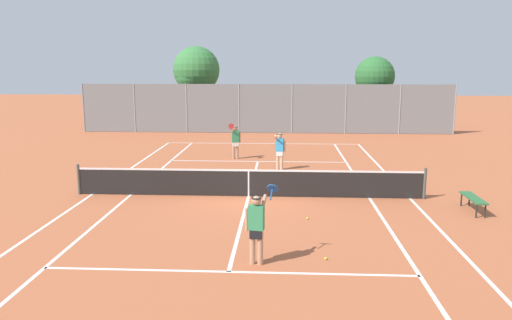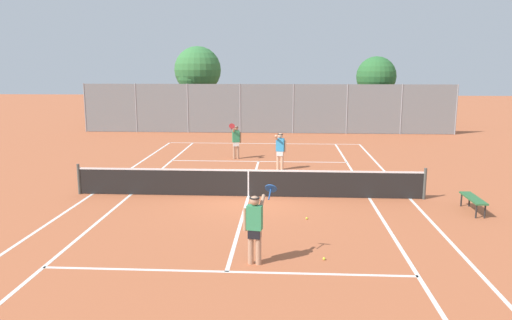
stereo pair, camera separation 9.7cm
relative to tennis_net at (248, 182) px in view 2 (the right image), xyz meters
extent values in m
plane|color=#B25B38|center=(0.00, 0.00, -0.51)|extent=(120.00, 120.00, 0.00)
cube|color=silver|center=(0.00, 11.90, -0.51)|extent=(11.00, 0.10, 0.01)
cube|color=silver|center=(-5.50, 0.00, -0.51)|extent=(0.10, 23.80, 0.01)
cube|color=silver|center=(5.50, 0.00, -0.51)|extent=(0.10, 23.80, 0.01)
cube|color=silver|center=(-4.13, 0.00, -0.51)|extent=(0.10, 23.80, 0.01)
cube|color=silver|center=(4.13, 0.00, -0.51)|extent=(0.10, 23.80, 0.01)
cube|color=silver|center=(0.00, -6.40, -0.51)|extent=(8.26, 0.10, 0.01)
cube|color=silver|center=(0.00, 6.40, -0.51)|extent=(8.26, 0.10, 0.01)
cube|color=silver|center=(0.00, 0.00, -0.51)|extent=(0.10, 12.80, 0.01)
cylinder|color=#474C47|center=(-5.95, 0.00, 0.03)|extent=(0.10, 0.10, 1.07)
cylinder|color=#474C47|center=(5.95, 0.00, 0.03)|extent=(0.10, 0.10, 1.07)
cube|color=black|center=(0.00, 0.00, -0.04)|extent=(11.90, 0.02, 0.89)
cube|color=white|center=(0.00, 0.00, 0.41)|extent=(11.90, 0.03, 0.06)
cube|color=white|center=(0.00, 0.00, -0.06)|extent=(0.05, 0.03, 0.89)
cylinder|color=tan|center=(0.49, -5.91, -0.10)|extent=(0.13, 0.13, 0.82)
cylinder|color=tan|center=(0.67, -5.94, -0.10)|extent=(0.13, 0.13, 0.82)
cube|color=black|center=(0.58, -5.92, 0.23)|extent=(0.31, 0.23, 0.24)
cube|color=#338C59|center=(0.58, -5.92, 0.59)|extent=(0.37, 0.26, 0.56)
sphere|color=tan|center=(0.58, -5.92, 0.98)|extent=(0.22, 0.22, 0.22)
cylinder|color=black|center=(0.58, -5.92, 1.05)|extent=(0.23, 0.23, 0.02)
cylinder|color=tan|center=(0.37, -5.88, 0.53)|extent=(0.08, 0.08, 0.52)
cylinder|color=tan|center=(0.74, -5.81, 0.88)|extent=(0.16, 0.46, 0.35)
cylinder|color=#1E4C99|center=(0.91, -5.58, 1.04)|extent=(0.08, 0.25, 0.22)
cylinder|color=#1E4C99|center=(0.93, -5.46, 1.15)|extent=(0.31, 0.24, 0.23)
cylinder|color=tan|center=(-1.03, 7.05, -0.10)|extent=(0.13, 0.13, 0.82)
cylinder|color=tan|center=(-1.21, 7.01, -0.10)|extent=(0.13, 0.13, 0.82)
cube|color=white|center=(-1.12, 7.03, 0.23)|extent=(0.32, 0.24, 0.24)
cube|color=#338C59|center=(-1.12, 7.03, 0.59)|extent=(0.38, 0.28, 0.56)
sphere|color=tan|center=(-1.12, 7.03, 0.98)|extent=(0.22, 0.22, 0.22)
cylinder|color=black|center=(-1.12, 7.03, 1.05)|extent=(0.23, 0.23, 0.02)
cylinder|color=tan|center=(-0.91, 7.08, 0.53)|extent=(0.08, 0.08, 0.52)
cylinder|color=tan|center=(-1.21, 6.86, 0.88)|extent=(0.19, 0.46, 0.35)
cylinder|color=maroon|center=(-1.28, 6.58, 1.04)|extent=(0.09, 0.25, 0.22)
cylinder|color=maroon|center=(-1.25, 6.46, 1.15)|extent=(0.32, 0.26, 0.23)
cylinder|color=#D8A884|center=(1.12, 4.53, -0.10)|extent=(0.13, 0.13, 0.82)
cylinder|color=#D8A884|center=(0.95, 4.56, -0.10)|extent=(0.13, 0.13, 0.82)
cube|color=white|center=(1.03, 4.54, 0.23)|extent=(0.31, 0.23, 0.24)
cube|color=#3399D8|center=(1.03, 4.54, 0.59)|extent=(0.37, 0.26, 0.56)
sphere|color=#D8A884|center=(1.03, 4.54, 0.98)|extent=(0.22, 0.22, 0.22)
cylinder|color=black|center=(1.03, 4.54, 1.05)|extent=(0.23, 0.23, 0.02)
cylinder|color=#D8A884|center=(1.25, 4.50, 0.53)|extent=(0.08, 0.08, 0.52)
cylinder|color=#D8A884|center=(0.88, 4.43, 0.88)|extent=(0.16, 0.46, 0.35)
sphere|color=#D1DB33|center=(1.91, -2.50, -0.48)|extent=(0.07, 0.07, 0.07)
sphere|color=#D1DB33|center=(2.18, -5.60, -0.48)|extent=(0.07, 0.07, 0.07)
cube|color=#2D6638|center=(7.03, -1.44, -0.07)|extent=(0.36, 1.50, 0.05)
cylinder|color=#262626|center=(6.91, -2.08, -0.30)|extent=(0.05, 0.05, 0.41)
cylinder|color=#262626|center=(6.91, -0.80, -0.30)|extent=(0.05, 0.05, 0.41)
cylinder|color=#262626|center=(7.16, -2.08, -0.30)|extent=(0.05, 0.05, 0.41)
cylinder|color=#262626|center=(7.16, -0.80, -0.30)|extent=(0.05, 0.05, 0.41)
cylinder|color=gray|center=(-12.32, 16.45, 1.12)|extent=(0.08, 0.08, 3.26)
cylinder|color=gray|center=(-8.80, 16.45, 1.12)|extent=(0.08, 0.08, 3.26)
cylinder|color=gray|center=(-5.28, 16.45, 1.12)|extent=(0.08, 0.08, 3.26)
cylinder|color=gray|center=(-1.76, 16.45, 1.12)|extent=(0.08, 0.08, 3.26)
cylinder|color=gray|center=(1.76, 16.45, 1.12)|extent=(0.08, 0.08, 3.26)
cylinder|color=gray|center=(5.28, 16.45, 1.12)|extent=(0.08, 0.08, 3.26)
cylinder|color=gray|center=(8.80, 16.45, 1.12)|extent=(0.08, 0.08, 3.26)
cylinder|color=gray|center=(12.32, 16.45, 1.12)|extent=(0.08, 0.08, 3.26)
cube|color=slate|center=(0.00, 16.45, 1.12)|extent=(24.65, 0.02, 3.22)
cylinder|color=brown|center=(-5.07, 19.39, 0.98)|extent=(0.27, 0.27, 2.97)
sphere|color=#387A3D|center=(-5.07, 19.39, 3.63)|extent=(3.34, 3.34, 3.34)
sphere|color=#387A3D|center=(-5.31, 19.05, 3.21)|extent=(2.37, 2.37, 2.37)
cylinder|color=brown|center=(7.52, 18.94, 0.86)|extent=(0.27, 0.27, 2.74)
sphere|color=#2D6B33|center=(7.52, 18.94, 3.19)|extent=(2.76, 2.76, 2.76)
sphere|color=#2D6B33|center=(7.96, 18.98, 2.85)|extent=(1.55, 1.55, 1.55)
camera|label=1|loc=(1.15, -16.61, 3.93)|focal=35.00mm
camera|label=2|loc=(1.25, -16.61, 3.93)|focal=35.00mm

